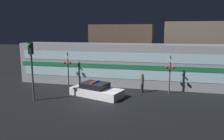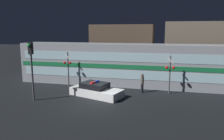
{
  "view_description": "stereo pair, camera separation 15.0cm",
  "coord_description": "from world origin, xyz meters",
  "px_view_note": "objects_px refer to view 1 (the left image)",
  "views": [
    {
      "loc": [
        4.84,
        -15.38,
        5.53
      ],
      "look_at": [
        0.33,
        4.09,
        1.88
      ],
      "focal_mm": 35.0,
      "sensor_mm": 36.0,
      "label": 1
    },
    {
      "loc": [
        4.99,
        -15.34,
        5.53
      ],
      "look_at": [
        0.33,
        4.09,
        1.88
      ],
      "focal_mm": 35.0,
      "sensor_mm": 36.0,
      "label": 2
    }
  ],
  "objects_px": {
    "police_car": "(96,91)",
    "crossing_signal_near": "(170,71)",
    "traffic_light_corner": "(31,62)",
    "pedestrian": "(142,83)",
    "train": "(125,64)"
  },
  "relations": [
    {
      "from": "police_car",
      "to": "traffic_light_corner",
      "type": "height_order",
      "value": "traffic_light_corner"
    },
    {
      "from": "police_car",
      "to": "crossing_signal_near",
      "type": "distance_m",
      "value": 6.59
    },
    {
      "from": "police_car",
      "to": "crossing_signal_near",
      "type": "relative_size",
      "value": 1.43
    },
    {
      "from": "police_car",
      "to": "train",
      "type": "bearing_deg",
      "value": 87.89
    },
    {
      "from": "traffic_light_corner",
      "to": "crossing_signal_near",
      "type": "bearing_deg",
      "value": 22.68
    },
    {
      "from": "pedestrian",
      "to": "train",
      "type": "bearing_deg",
      "value": 128.29
    },
    {
      "from": "pedestrian",
      "to": "police_car",
      "type": "bearing_deg",
      "value": -152.47
    },
    {
      "from": "crossing_signal_near",
      "to": "traffic_light_corner",
      "type": "distance_m",
      "value": 11.49
    },
    {
      "from": "traffic_light_corner",
      "to": "police_car",
      "type": "bearing_deg",
      "value": 27.49
    },
    {
      "from": "crossing_signal_near",
      "to": "traffic_light_corner",
      "type": "bearing_deg",
      "value": -157.32
    },
    {
      "from": "train",
      "to": "pedestrian",
      "type": "distance_m",
      "value": 3.52
    },
    {
      "from": "train",
      "to": "pedestrian",
      "type": "bearing_deg",
      "value": -51.71
    },
    {
      "from": "train",
      "to": "crossing_signal_near",
      "type": "height_order",
      "value": "train"
    },
    {
      "from": "pedestrian",
      "to": "traffic_light_corner",
      "type": "distance_m",
      "value": 9.51
    },
    {
      "from": "police_car",
      "to": "crossing_signal_near",
      "type": "bearing_deg",
      "value": 36.86
    }
  ]
}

